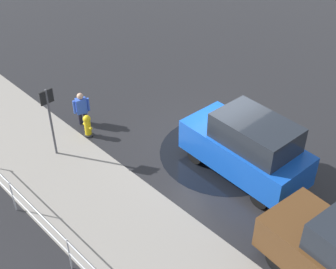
# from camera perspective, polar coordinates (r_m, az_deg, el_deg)

# --- Properties ---
(ground_plane) EXTENTS (60.00, 60.00, 0.00)m
(ground_plane) POSITION_cam_1_polar(r_m,az_deg,el_deg) (15.26, 5.42, -1.96)
(ground_plane) COLOR black
(kerb_strip) EXTENTS (24.00, 3.20, 0.04)m
(kerb_strip) POSITION_cam_1_polar(r_m,az_deg,el_deg) (13.13, -7.11, -9.78)
(kerb_strip) COLOR gray
(kerb_strip) RESTS_ON ground
(moving_hatchback) EXTENTS (3.96, 1.85, 2.06)m
(moving_hatchback) POSITION_cam_1_polar(r_m,az_deg,el_deg) (13.87, 9.63, -1.51)
(moving_hatchback) COLOR blue
(moving_hatchback) RESTS_ON ground
(fire_hydrant) EXTENTS (0.42, 0.31, 0.80)m
(fire_hydrant) POSITION_cam_1_polar(r_m,az_deg,el_deg) (15.85, -9.78, 1.07)
(fire_hydrant) COLOR gold
(fire_hydrant) RESTS_ON ground
(pedestrian) EXTENTS (0.36, 0.53, 1.22)m
(pedestrian) POSITION_cam_1_polar(r_m,az_deg,el_deg) (16.32, -10.51, 3.34)
(pedestrian) COLOR blue
(pedestrian) RESTS_ON ground
(metal_railing) EXTENTS (10.93, 0.04, 1.05)m
(metal_railing) POSITION_cam_1_polar(r_m,az_deg,el_deg) (11.58, -12.06, -13.44)
(metal_railing) COLOR #B7BABF
(metal_railing) RESTS_ON ground
(sign_post) EXTENTS (0.07, 0.44, 2.40)m
(sign_post) POSITION_cam_1_polar(r_m,az_deg,el_deg) (14.56, -14.25, 2.53)
(sign_post) COLOR #4C4C51
(sign_post) RESTS_ON ground
(puddle_patch) EXTENTS (4.10, 4.10, 0.01)m
(puddle_patch) POSITION_cam_1_polar(r_m,az_deg,el_deg) (15.20, 6.73, -2.21)
(puddle_patch) COLOR black
(puddle_patch) RESTS_ON ground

